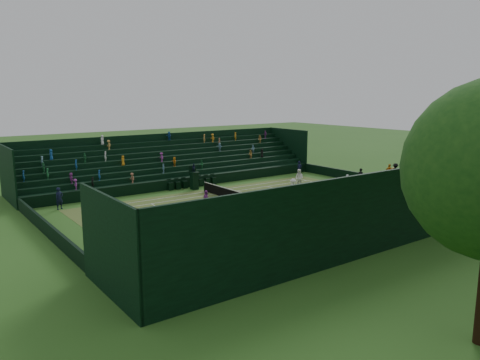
{
  "coord_description": "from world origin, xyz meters",
  "views": [
    {
      "loc": [
        31.62,
        -23.11,
        9.34
      ],
      "look_at": [
        0.0,
        0.0,
        2.0
      ],
      "focal_mm": 35.0,
      "sensor_mm": 36.0,
      "label": 1
    }
  ],
  "objects": [
    {
      "name": "player_near_east",
      "position": [
        4.28,
        -4.12,
        0.83
      ],
      "size": [
        0.61,
        0.41,
        1.65
      ],
      "primitive_type": "imported",
      "rotation": [
        0.0,
        0.0,
        3.16
      ],
      "color": "silver",
      "rests_on": "ground"
    },
    {
      "name": "perimeter_wall_west",
      "position": [
        -8.48,
        0.0,
        0.5
      ],
      "size": [
        0.2,
        31.77,
        1.0
      ],
      "primitive_type": "cube",
      "color": "black",
      "rests_on": "ground"
    },
    {
      "name": "umpire_chair",
      "position": [
        -7.26,
        -0.24,
        1.1
      ],
      "size": [
        0.82,
        0.82,
        2.57
      ],
      "color": "black",
      "rests_on": "ground"
    },
    {
      "name": "tennis_net",
      "position": [
        0.0,
        0.0,
        0.53
      ],
      "size": [
        11.67,
        0.1,
        1.06
      ],
      "color": "black",
      "rests_on": "ground"
    },
    {
      "name": "court_surface",
      "position": [
        0.0,
        0.0,
        0.01
      ],
      "size": [
        12.97,
        26.77,
        0.01
      ],
      "primitive_type": "cube",
      "color": "#397125",
      "rests_on": "ground"
    },
    {
      "name": "courtside_chairs",
      "position": [
        -8.29,
        0.15,
        0.41
      ],
      "size": [
        0.5,
        5.47,
        1.08
      ],
      "color": "black",
      "rests_on": "ground"
    },
    {
      "name": "south_grandstand",
      "position": [
        -12.66,
        0.0,
        1.55
      ],
      "size": [
        6.6,
        32.0,
        4.9
      ],
      "color": "black",
      "rests_on": "ground"
    },
    {
      "name": "ground",
      "position": [
        0.0,
        0.0,
        0.0
      ],
      "size": [
        160.0,
        160.0,
        0.0
      ],
      "primitive_type": "plane",
      "color": "#30621F",
      "rests_on": "ground"
    },
    {
      "name": "line_judge_south",
      "position": [
        -6.84,
        -13.15,
        0.9
      ],
      "size": [
        0.61,
        0.76,
        1.81
      ],
      "primitive_type": "imported",
      "rotation": [
        0.0,
        0.0,
        1.87
      ],
      "color": "black",
      "rests_on": "ground"
    },
    {
      "name": "player_near_west",
      "position": [
        -0.59,
        -11.12,
        0.92
      ],
      "size": [
        0.97,
        0.69,
        1.85
      ],
      "primitive_type": "imported",
      "rotation": [
        0.0,
        0.0,
        3.26
      ],
      "color": "silver",
      "rests_on": "ground"
    },
    {
      "name": "perimeter_wall_south",
      "position": [
        0.0,
        -15.88,
        0.5
      ],
      "size": [
        17.17,
        0.2,
        1.0
      ],
      "primitive_type": "cube",
      "color": "black",
      "rests_on": "ground"
    },
    {
      "name": "player_far_east",
      "position": [
        0.68,
        5.52,
        0.81
      ],
      "size": [
        1.18,
        1.16,
        1.62
      ],
      "primitive_type": "imported",
      "rotation": [
        0.0,
        0.0,
        0.75
      ],
      "color": "white",
      "rests_on": "ground"
    },
    {
      "name": "line_judge_north",
      "position": [
        -6.81,
        13.37,
        0.84
      ],
      "size": [
        0.51,
        0.68,
        1.68
      ],
      "primitive_type": "imported",
      "rotation": [
        0.0,
        0.0,
        1.39
      ],
      "color": "black",
      "rests_on": "ground"
    },
    {
      "name": "north_grandstand",
      "position": [
        12.66,
        0.0,
        1.55
      ],
      "size": [
        6.6,
        32.0,
        4.9
      ],
      "color": "black",
      "rests_on": "ground"
    },
    {
      "name": "perimeter_wall_east",
      "position": [
        8.48,
        0.0,
        0.5
      ],
      "size": [
        0.2,
        31.77,
        1.0
      ],
      "primitive_type": "cube",
      "color": "black",
      "rests_on": "ground"
    },
    {
      "name": "player_far_west",
      "position": [
        -2.1,
        8.91,
        0.9
      ],
      "size": [
        1.02,
        0.88,
        1.8
      ],
      "primitive_type": "imported",
      "rotation": [
        0.0,
        0.0,
        0.26
      ],
      "color": "white",
      "rests_on": "ground"
    },
    {
      "name": "perimeter_wall_north",
      "position": [
        0.0,
        15.88,
        0.5
      ],
      "size": [
        17.17,
        0.2,
        1.0
      ],
      "primitive_type": "cube",
      "color": "black",
      "rests_on": "ground"
    }
  ]
}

